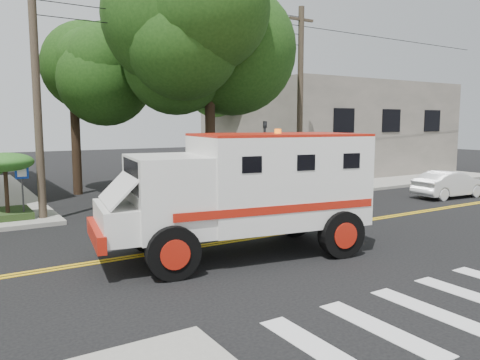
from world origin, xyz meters
TOP-DOWN VIEW (x-y plane):
  - ground at (0.00, 0.00)m, footprint 100.00×100.00m
  - sidewalk_ne at (13.50, 13.50)m, footprint 17.00×17.00m
  - building_right at (15.00, 14.00)m, footprint 14.00×12.00m
  - utility_pole_left at (-5.60, 6.00)m, footprint 0.28×0.28m
  - utility_pole_right at (6.30, 6.20)m, footprint 0.28×0.28m
  - tree_main at (1.94, 6.21)m, footprint 6.08×5.70m
  - tree_left at (-2.68, 11.79)m, footprint 4.48×4.20m
  - tree_right at (8.84, 15.77)m, footprint 4.80×4.50m
  - traffic_signal at (3.80, 5.60)m, footprint 0.15×0.18m
  - accessibility_sign at (-6.20, 6.17)m, footprint 0.45×0.10m
  - armored_truck at (-1.65, -1.35)m, footprint 7.44×3.78m
  - parked_sedan at (11.75, 1.62)m, footprint 3.93×1.62m
  - pedestrian_a at (6.26, 5.50)m, footprint 0.78×0.73m
  - pedestrian_b at (7.70, 8.32)m, footprint 1.01×0.94m

SIDE VIEW (x-z plane):
  - ground at x=0.00m, z-range 0.00..0.00m
  - sidewalk_ne at x=13.50m, z-range 0.00..0.15m
  - parked_sedan at x=11.75m, z-range 0.00..1.27m
  - pedestrian_b at x=7.70m, z-range 0.15..1.81m
  - pedestrian_a at x=6.26m, z-range 0.15..1.95m
  - accessibility_sign at x=-6.20m, z-range 0.35..2.38m
  - armored_truck at x=-1.65m, z-range 0.22..3.47m
  - traffic_signal at x=3.80m, z-range 0.43..4.03m
  - building_right at x=15.00m, z-range 0.15..6.15m
  - utility_pole_left at x=-5.60m, z-range 0.00..9.00m
  - utility_pole_right at x=6.30m, z-range 0.00..9.00m
  - tree_left at x=-2.68m, z-range 1.88..9.58m
  - tree_right at x=8.84m, z-range 1.99..10.19m
  - tree_main at x=1.94m, z-range 2.27..12.12m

